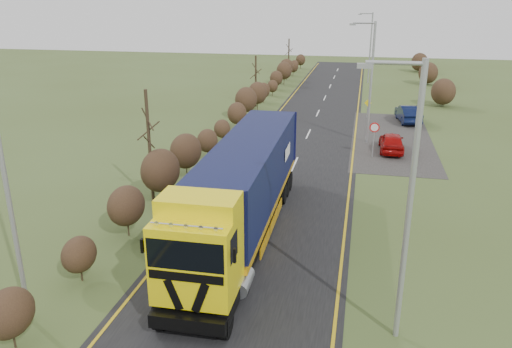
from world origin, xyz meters
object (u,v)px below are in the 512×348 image
(car_red_hatchback, at_px, (392,142))
(car_blue_sedan, at_px, (408,114))
(streetlight_near, at_px, (407,196))
(speed_sign, at_px, (374,133))
(lorry, at_px, (243,186))

(car_red_hatchback, distance_m, car_blue_sedan, 9.82)
(car_red_hatchback, height_order, streetlight_near, streetlight_near)
(car_red_hatchback, xyz_separation_m, speed_sign, (-1.30, -1.66, 1.03))
(car_blue_sedan, bearing_deg, speed_sign, 66.94)
(car_red_hatchback, bearing_deg, speed_sign, 50.70)
(lorry, relative_size, car_red_hatchback, 3.86)
(car_red_hatchback, relative_size, streetlight_near, 0.46)
(car_red_hatchback, bearing_deg, car_blue_sedan, -101.71)
(car_blue_sedan, height_order, streetlight_near, streetlight_near)
(streetlight_near, height_order, speed_sign, streetlight_near)
(speed_sign, bearing_deg, lorry, -112.92)
(lorry, relative_size, car_blue_sedan, 3.44)
(car_blue_sedan, xyz_separation_m, streetlight_near, (-2.57, -30.93, 4.08))
(streetlight_near, bearing_deg, car_blue_sedan, 85.25)
(car_blue_sedan, height_order, speed_sign, speed_sign)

